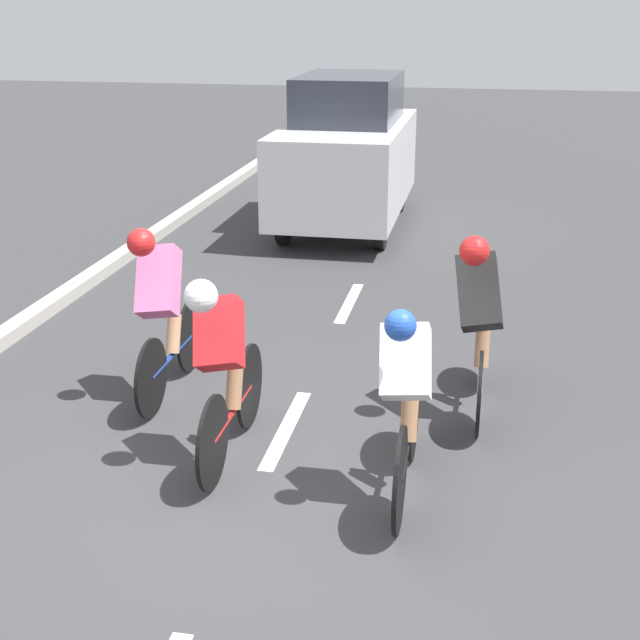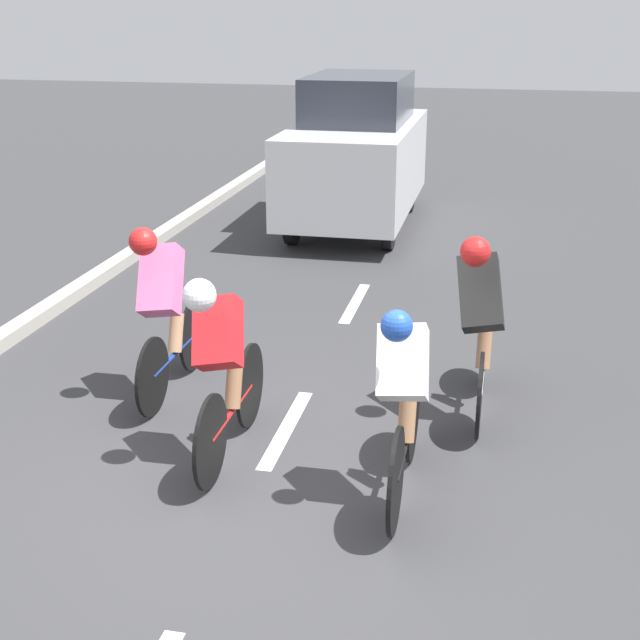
% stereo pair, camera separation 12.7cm
% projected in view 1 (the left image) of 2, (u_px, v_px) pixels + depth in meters
% --- Properties ---
extents(ground_plane, '(60.00, 60.00, 0.00)m').
position_uv_depth(ground_plane, '(261.00, 479.00, 6.40)').
color(ground_plane, '#38383A').
extents(lane_stripe_mid, '(0.12, 1.40, 0.01)m').
position_uv_depth(lane_stripe_mid, '(286.00, 428.00, 7.15)').
color(lane_stripe_mid, white).
rests_on(lane_stripe_mid, ground).
extents(lane_stripe_far, '(0.12, 1.40, 0.01)m').
position_uv_depth(lane_stripe_far, '(349.00, 303.00, 10.11)').
color(lane_stripe_far, white).
rests_on(lane_stripe_far, ground).
extents(cyclist_pink, '(0.39, 1.65, 1.55)m').
position_uv_depth(cyclist_pink, '(162.00, 306.00, 7.49)').
color(cyclist_pink, black).
rests_on(cyclist_pink, ground).
extents(cyclist_red, '(0.41, 1.67, 1.47)m').
position_uv_depth(cyclist_red, '(223.00, 362.00, 6.44)').
color(cyclist_red, black).
rests_on(cyclist_red, ground).
extents(cyclist_black, '(0.42, 1.65, 1.57)m').
position_uv_depth(cyclist_black, '(479.00, 318.00, 7.18)').
color(cyclist_black, black).
rests_on(cyclist_black, ground).
extents(cyclist_white, '(0.37, 1.69, 1.45)m').
position_uv_depth(cyclist_white, '(406.00, 398.00, 5.96)').
color(cyclist_white, black).
rests_on(cyclist_white, ground).
extents(support_car, '(1.70, 3.87, 2.21)m').
position_uv_depth(support_car, '(347.00, 153.00, 13.17)').
color(support_car, black).
rests_on(support_car, ground).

